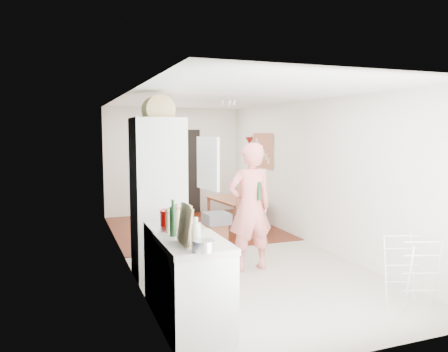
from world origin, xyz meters
TOP-DOWN VIEW (x-y plane):
  - room_shell at (0.00, 0.00)m, footprint 3.20×7.00m
  - floor at (0.00, 0.00)m, footprint 3.20×7.00m
  - wood_floor_overlay at (0.00, 1.85)m, footprint 3.20×3.30m
  - sage_wall_panel at (-1.59, -2.00)m, footprint 0.02×3.00m
  - tile_splashback at (-1.59, -2.55)m, footprint 0.02×1.90m
  - doorway_recess at (0.20, 3.48)m, footprint 0.90×0.04m
  - base_cabinet at (-1.30, -2.55)m, footprint 0.60×0.90m
  - worktop at (-1.30, -2.55)m, footprint 0.62×0.92m
  - range_cooker at (-1.30, -1.80)m, footprint 0.60×0.60m
  - cooker_top at (-1.30, -1.80)m, footprint 0.60×0.60m
  - fridge_housing at (-1.27, -0.78)m, footprint 0.66×0.66m
  - fridge_door at (-0.66, -1.08)m, footprint 0.14×0.56m
  - fridge_interior at (-0.96, -0.78)m, footprint 0.02×0.52m
  - pinboard at (1.58, 1.90)m, footprint 0.03×0.90m
  - pinboard_frame at (1.57, 1.90)m, footprint 0.00×0.94m
  - wall_sconce at (1.54, 2.55)m, footprint 0.18×0.18m
  - person at (0.00, -0.98)m, footprint 0.78×0.52m
  - dining_table at (1.04, 2.08)m, footprint 0.81×1.30m
  - dining_chair at (0.75, 0.78)m, footprint 0.47×0.47m
  - stool at (-0.07, 0.27)m, footprint 0.34×0.34m
  - grey_drape at (-0.06, 0.26)m, footprint 0.42×0.42m
  - drying_rack at (1.13, -2.85)m, footprint 0.51×0.49m
  - bread_bin at (-1.25, -0.77)m, footprint 0.43×0.41m
  - red_casserole at (-1.32, -1.81)m, footprint 0.35×0.35m
  - steel_pan at (-1.33, -2.95)m, footprint 0.25×0.25m
  - held_bottle at (0.09, -1.09)m, footprint 0.06×0.06m
  - bottle_a at (-1.44, -2.32)m, footprint 0.07×0.07m
  - bottle_b at (-1.44, -2.32)m, footprint 0.08×0.08m
  - bottle_c at (-1.33, -2.73)m, footprint 0.11×0.11m
  - pepper_mill_front at (-1.46, -2.15)m, footprint 0.06×0.06m
  - pepper_mill_back at (-1.32, -2.02)m, footprint 0.07×0.07m
  - chopping_boards at (-1.42, -2.68)m, footprint 0.05×0.29m

SIDE VIEW (x-z plane):
  - floor at x=0.00m, z-range -0.01..0.01m
  - wood_floor_overlay at x=0.00m, z-range 0.00..0.01m
  - stool at x=-0.07m, z-range 0.00..0.42m
  - dining_table at x=1.04m, z-range 0.00..0.44m
  - drying_rack at x=1.13m, z-range 0.00..0.81m
  - base_cabinet at x=-1.30m, z-range 0.00..0.86m
  - range_cooker at x=-1.30m, z-range 0.00..0.88m
  - dining_chair at x=0.75m, z-range 0.00..0.94m
  - grey_drape at x=-0.06m, z-range 0.42..0.60m
  - worktop at x=-1.30m, z-range 0.86..0.92m
  - cooker_top at x=-1.30m, z-range 0.88..0.92m
  - steel_pan at x=-1.33m, z-range 0.92..1.02m
  - doorway_recess at x=0.20m, z-range 0.00..2.00m
  - red_casserole at x=-1.32m, z-range 0.92..1.09m
  - pepper_mill_front at x=-1.46m, z-range 0.92..1.12m
  - bottle_c at x=-1.33m, z-range 0.92..1.13m
  - pepper_mill_back at x=-1.32m, z-range 0.92..1.14m
  - bottle_a at x=-1.44m, z-range 0.92..1.19m
  - person at x=0.00m, z-range 0.00..2.14m
  - bottle_b at x=-1.44m, z-range 0.92..1.22m
  - fridge_housing at x=-1.27m, z-range 0.00..2.15m
  - chopping_boards at x=-1.42m, z-range 0.92..1.31m
  - held_bottle at x=0.09m, z-range 1.01..1.27m
  - tile_splashback at x=-1.59m, z-range 0.90..1.40m
  - room_shell at x=0.00m, z-range 0.00..2.50m
  - fridge_door at x=-0.66m, z-range 1.20..1.90m
  - fridge_interior at x=-0.96m, z-range 1.22..1.88m
  - pinboard at x=1.58m, z-range 1.20..1.90m
  - pinboard_frame at x=1.57m, z-range 1.18..1.92m
  - wall_sconce at x=1.54m, z-range 1.67..1.83m
  - sage_wall_panel at x=-1.59m, z-range 1.20..2.50m
  - bread_bin at x=-1.25m, z-range 2.15..2.36m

